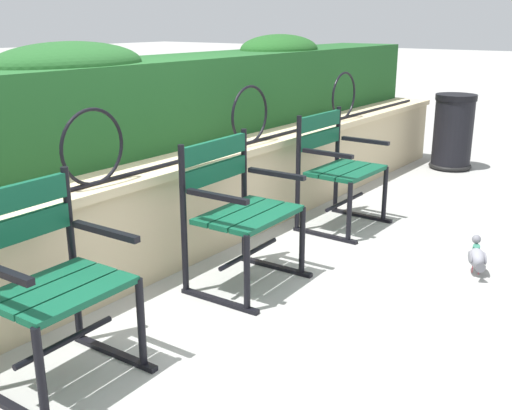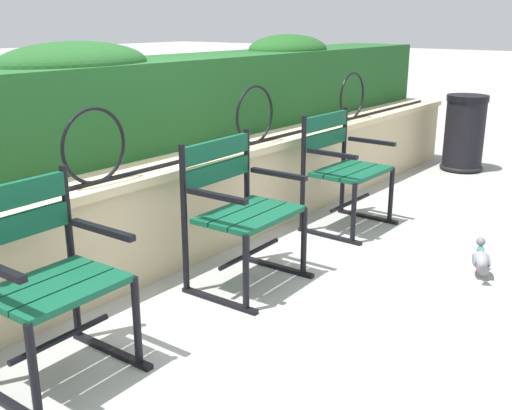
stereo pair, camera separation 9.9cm
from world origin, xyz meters
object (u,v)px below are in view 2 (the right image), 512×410
park_chair_centre (239,207)px  pigeon_near_chairs (481,260)px  trash_bin (464,135)px  park_chair_right (343,166)px  park_chair_left (44,277)px

park_chair_centre → pigeon_near_chairs: 1.52m
park_chair_centre → pigeon_near_chairs: (0.96, -1.12, -0.36)m
pigeon_near_chairs → trash_bin: bearing=22.1°
park_chair_centre → park_chair_right: size_ratio=1.01×
park_chair_centre → park_chair_right: park_chair_centre is taller
park_chair_centre → trash_bin: (3.64, -0.03, -0.10)m
park_chair_right → pigeon_near_chairs: (-0.32, -1.17, -0.35)m
park_chair_right → pigeon_near_chairs: 1.27m
park_chair_centre → park_chair_right: (1.28, 0.05, -0.00)m
park_chair_left → park_chair_right: 2.56m
park_chair_left → pigeon_near_chairs: (2.24, -1.15, -0.35)m
park_chair_centre → trash_bin: size_ratio=1.12×
park_chair_left → park_chair_centre: (1.28, -0.03, 0.00)m
park_chair_left → trash_bin: (4.92, -0.06, -0.09)m
park_chair_left → trash_bin: size_ratio=1.13×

